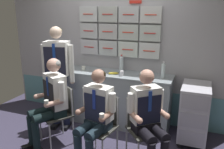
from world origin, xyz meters
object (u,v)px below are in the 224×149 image
object	(u,v)px
crew_member_right	(95,114)
water_bottle_short	(121,63)
folding_chair_right	(102,120)
folding_chair_by_counter	(142,122)
folding_chair_left	(61,108)
crew_member_left	(50,99)
paper_cup_blue	(122,73)
crew_member_standing	(58,69)
crew_member_by_counter	(149,116)
service_trolley	(194,112)
snack_banana	(114,73)

from	to	relation	value
crew_member_right	water_bottle_short	size ratio (longest dim) A/B	4.43
folding_chair_right	folding_chair_by_counter	bearing A→B (deg)	15.67
folding_chair_by_counter	folding_chair_left	bearing A→B (deg)	-179.39
crew_member_left	paper_cup_blue	xyz separation A→B (m)	(0.77, 0.86, 0.23)
folding_chair_right	water_bottle_short	distance (m)	1.26
folding_chair_left	crew_member_left	bearing A→B (deg)	-120.94
crew_member_right	paper_cup_blue	size ratio (longest dim) A/B	15.02
crew_member_standing	paper_cup_blue	world-z (taller)	crew_member_standing
water_bottle_short	paper_cup_blue	bearing A→B (deg)	-69.87
folding_chair_left	crew_member_by_counter	world-z (taller)	crew_member_by_counter
service_trolley	crew_member_right	size ratio (longest dim) A/B	0.71
service_trolley	crew_member_right	world-z (taller)	crew_member_right
crew_member_left	snack_banana	distance (m)	1.11
folding_chair_left	crew_member_right	distance (m)	0.77
service_trolley	crew_member_right	xyz separation A→B (m)	(-1.15, -1.02, 0.21)
paper_cup_blue	crew_member_by_counter	bearing A→B (deg)	-52.32
folding_chair_by_counter	paper_cup_blue	xyz separation A→B (m)	(-0.53, 0.71, 0.42)
service_trolley	paper_cup_blue	world-z (taller)	paper_cup_blue
crew_member_left	water_bottle_short	xyz separation A→B (m)	(0.67, 1.15, 0.32)
crew_member_right	water_bottle_short	bearing A→B (deg)	94.83
crew_member_right	water_bottle_short	world-z (taller)	crew_member_right
crew_member_left	folding_chair_by_counter	xyz separation A→B (m)	(1.31, 0.15, -0.19)
service_trolley	folding_chair_by_counter	bearing A→B (deg)	-130.52
folding_chair_left	paper_cup_blue	size ratio (longest dim) A/B	10.38
crew_member_by_counter	water_bottle_short	xyz separation A→B (m)	(-0.75, 1.12, 0.35)
folding_chair_by_counter	paper_cup_blue	size ratio (longest dim) A/B	10.38
crew_member_by_counter	water_bottle_short	size ratio (longest dim) A/B	4.48
folding_chair_left	folding_chair_right	xyz separation A→B (m)	(0.72, -0.13, 0.00)
folding_chair_left	water_bottle_short	world-z (taller)	water_bottle_short
paper_cup_blue	crew_member_right	bearing A→B (deg)	-89.85
folding_chair_right	water_bottle_short	bearing A→B (deg)	96.87
crew_member_right	folding_chair_by_counter	bearing A→B (deg)	29.70
service_trolley	snack_banana	xyz separation A→B (m)	(-1.31, 0.02, 0.46)
folding_chair_left	crew_member_left	world-z (taller)	crew_member_left
folding_chair_right	crew_member_standing	xyz separation A→B (m)	(-0.99, 0.49, 0.48)
folding_chair_by_counter	crew_member_by_counter	bearing A→B (deg)	-49.02
folding_chair_by_counter	paper_cup_blue	distance (m)	0.98
crew_member_left	snack_banana	world-z (taller)	crew_member_left
folding_chair_right	crew_member_right	size ratio (longest dim) A/B	0.69
crew_member_by_counter	crew_member_standing	world-z (taller)	crew_member_standing
crew_member_left	service_trolley	bearing A→B (deg)	24.37
folding_chair_by_counter	crew_member_standing	xyz separation A→B (m)	(-1.49, 0.35, 0.48)
paper_cup_blue	crew_member_left	bearing A→B (deg)	-132.11
folding_chair_left	crew_member_by_counter	bearing A→B (deg)	-4.71
crew_member_standing	paper_cup_blue	distance (m)	1.03
water_bottle_short	paper_cup_blue	distance (m)	0.33
crew_member_by_counter	water_bottle_short	distance (m)	1.39
folding_chair_left	crew_member_by_counter	size ratio (longest dim) A/B	0.68
crew_member_left	paper_cup_blue	size ratio (longest dim) A/B	15.62
crew_member_left	crew_member_right	xyz separation A→B (m)	(0.78, -0.15, -0.04)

